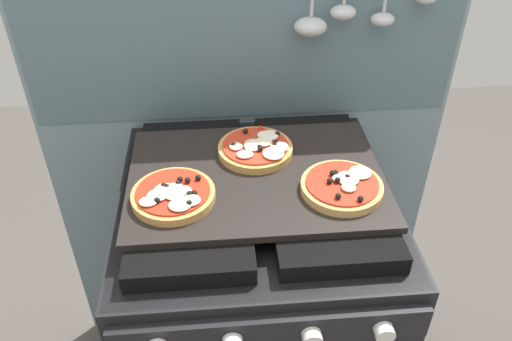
# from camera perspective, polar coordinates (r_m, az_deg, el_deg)

# --- Properties ---
(kitchen_backsplash) EXTENTS (1.10, 0.09, 1.55)m
(kitchen_backsplash) POSITION_cam_1_polar(r_m,az_deg,el_deg) (1.44, -1.06, 3.58)
(kitchen_backsplash) COLOR #7A939E
(kitchen_backsplash) RESTS_ON ground_plane
(stove) EXTENTS (0.60, 0.64, 0.90)m
(stove) POSITION_cam_1_polar(r_m,az_deg,el_deg) (1.43, 0.01, -15.49)
(stove) COLOR black
(stove) RESTS_ON ground_plane
(baking_tray) EXTENTS (0.54, 0.38, 0.02)m
(baking_tray) POSITION_cam_1_polar(r_m,az_deg,el_deg) (1.10, -0.00, -0.75)
(baking_tray) COLOR black
(baking_tray) RESTS_ON stove
(pizza_left) EXTENTS (0.17, 0.17, 0.03)m
(pizza_left) POSITION_cam_1_polar(r_m,az_deg,el_deg) (1.03, -9.12, -2.68)
(pizza_left) COLOR tan
(pizza_left) RESTS_ON baking_tray
(pizza_right) EXTENTS (0.17, 0.17, 0.03)m
(pizza_right) POSITION_cam_1_polar(r_m,az_deg,el_deg) (1.06, 9.54, -1.66)
(pizza_right) COLOR tan
(pizza_right) RESTS_ON baking_tray
(pizza_center) EXTENTS (0.17, 0.17, 0.03)m
(pizza_center) POSITION_cam_1_polar(r_m,az_deg,el_deg) (1.15, 0.07, 2.48)
(pizza_center) COLOR tan
(pizza_center) RESTS_ON baking_tray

